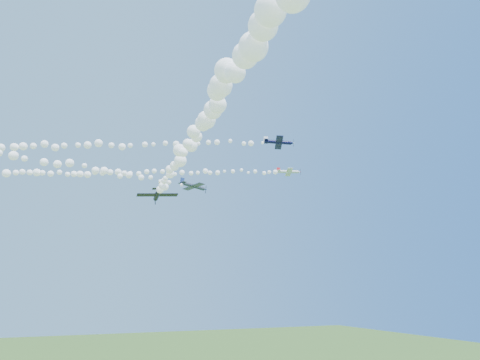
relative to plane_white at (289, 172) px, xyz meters
name	(u,v)px	position (x,y,z in m)	size (l,w,h in m)	color
plane_white	(289,172)	(0.00, 0.00, 0.00)	(6.44, 6.82, 2.15)	silver
smoke_trail_white	(143,173)	(-35.97, 15.03, -0.30)	(68.52, 30.03, 2.81)	white
plane_navy	(279,142)	(-10.72, -14.59, 1.68)	(6.85, 7.28, 2.69)	#0C0C37
smoke_trail_navy	(99,145)	(-48.02, 2.32, 1.49)	(71.00, 33.60, 2.77)	white
plane_grey	(193,186)	(-28.48, -8.33, -8.83)	(6.73, 7.15, 2.60)	#323949
plane_black	(158,194)	(-37.62, -16.28, -13.25)	(7.60, 7.19, 2.88)	black
smoke_trail_black	(197,130)	(-39.94, -49.43, -13.48)	(6.80, 62.01, 2.94)	white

